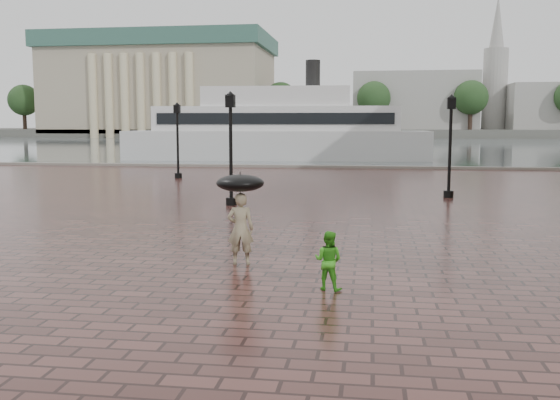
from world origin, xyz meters
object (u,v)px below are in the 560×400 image
Objects in this scene: child_pedestrian at (328,261)px; street_lamps at (276,143)px; adult_pedestrian at (241,229)px; ferry_near at (277,130)px.

street_lamps is at bearing -61.78° from child_pedestrian.
ferry_near reaches higher than adult_pedestrian.
ferry_near is at bearing -88.68° from adult_pedestrian.
street_lamps reaches higher than adult_pedestrian.
street_lamps reaches higher than child_pedestrian.
street_lamps is 9.18× the size of adult_pedestrian.
adult_pedestrian is (1.59, -15.80, -1.48)m from street_lamps.
street_lamps is 27.72m from ferry_near.
child_pedestrian is (3.76, -17.74, -1.74)m from street_lamps.
child_pedestrian is at bearing -83.84° from ferry_near.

